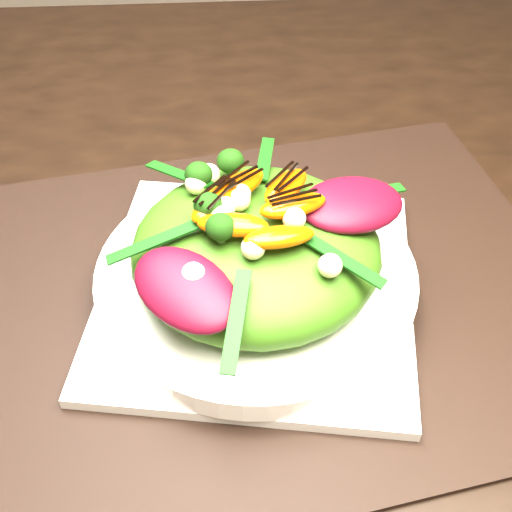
{
  "coord_description": "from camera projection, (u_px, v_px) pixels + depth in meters",
  "views": [
    {
      "loc": [
        0.11,
        -0.56,
        1.19
      ],
      "look_at": [
        0.13,
        -0.16,
        0.8
      ],
      "focal_mm": 48.0,
      "sensor_mm": 36.0,
      "label": 1
    }
  ],
  "objects": [
    {
      "name": "plate_base",
      "position": [
        256.0,
        289.0,
        0.59
      ],
      "size": [
        0.31,
        0.31,
        0.01
      ],
      "primitive_type": "cube",
      "rotation": [
        0.0,
        0.0,
        -0.17
      ],
      "color": "silver",
      "rests_on": "placemat"
    },
    {
      "name": "broccoli_floret",
      "position": [
        180.0,
        193.0,
        0.54
      ],
      "size": [
        0.03,
        0.03,
        0.03
      ],
      "primitive_type": "sphere",
      "rotation": [
        0.0,
        0.0,
        -0.02
      ],
      "color": "#133309",
      "rests_on": "lettuce_mound"
    },
    {
      "name": "macadamia_nut",
      "position": [
        285.0,
        248.0,
        0.5
      ],
      "size": [
        0.02,
        0.02,
        0.02
      ],
      "primitive_type": "sphere",
      "rotation": [
        0.0,
        0.0,
        0.2
      ],
      "color": "#C5B48B",
      "rests_on": "lettuce_mound"
    },
    {
      "name": "salad_bowl",
      "position": [
        256.0,
        277.0,
        0.58
      ],
      "size": [
        0.36,
        0.36,
        0.02
      ],
      "primitive_type": "cylinder",
      "rotation": [
        0.0,
        0.0,
        -0.43
      ],
      "color": "white",
      "rests_on": "plate_base"
    },
    {
      "name": "radicchio_leaf",
      "position": [
        352.0,
        205.0,
        0.55
      ],
      "size": [
        0.1,
        0.08,
        0.02
      ],
      "primitive_type": "ellipsoid",
      "rotation": [
        0.0,
        0.0,
        0.31
      ],
      "color": "#490715",
      "rests_on": "lettuce_mound"
    },
    {
      "name": "dining_table",
      "position": [
        119.0,
        206.0,
        0.72
      ],
      "size": [
        1.6,
        0.9,
        0.75
      ],
      "primitive_type": "cube",
      "color": "black",
      "rests_on": "floor"
    },
    {
      "name": "placemat",
      "position": [
        256.0,
        295.0,
        0.6
      ],
      "size": [
        0.62,
        0.51,
        0.0
      ],
      "primitive_type": "cube",
      "rotation": [
        0.0,
        0.0,
        0.18
      ],
      "color": "black",
      "rests_on": "dining_table"
    },
    {
      "name": "orange_segment",
      "position": [
        228.0,
        190.0,
        0.55
      ],
      "size": [
        0.06,
        0.03,
        0.01
      ],
      "primitive_type": "ellipsoid",
      "rotation": [
        0.0,
        0.0,
        0.13
      ],
      "color": "#C84803",
      "rests_on": "lettuce_mound"
    },
    {
      "name": "lettuce_mound",
      "position": [
        256.0,
        249.0,
        0.56
      ],
      "size": [
        0.23,
        0.23,
        0.07
      ],
      "primitive_type": "ellipsoid",
      "rotation": [
        0.0,
        0.0,
        0.12
      ],
      "color": "#356112",
      "rests_on": "salad_bowl"
    },
    {
      "name": "balsamic_drizzle",
      "position": [
        228.0,
        182.0,
        0.55
      ],
      "size": [
        0.04,
        0.01,
        0.0
      ],
      "primitive_type": "cube",
      "rotation": [
        0.0,
        0.0,
        0.13
      ],
      "color": "black",
      "rests_on": "orange_segment"
    }
  ]
}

